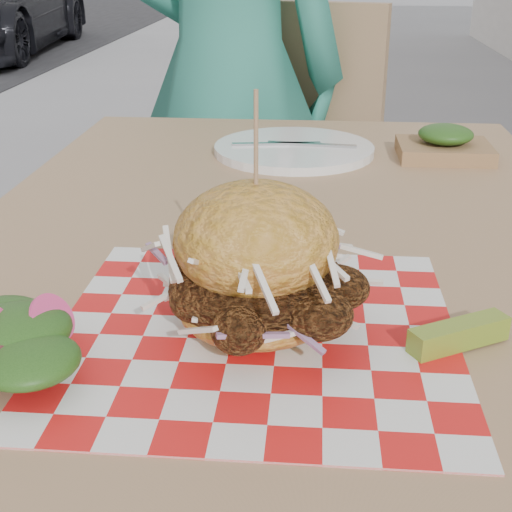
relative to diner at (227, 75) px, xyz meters
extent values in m
imported|color=#2D826F|center=(0.00, 0.00, 0.00)|extent=(0.62, 0.45, 1.58)
cube|color=tan|center=(0.18, -0.91, -0.06)|extent=(0.80, 1.20, 0.04)
cylinder|color=#333338|center=(-0.16, -0.37, -0.43)|extent=(0.05, 0.05, 0.71)
cylinder|color=#333338|center=(0.52, -0.37, -0.43)|extent=(0.05, 0.05, 0.71)
cube|color=tan|center=(0.18, -0.09, -0.34)|extent=(0.52, 0.52, 0.04)
cube|color=tan|center=(0.24, 0.10, -0.09)|extent=(0.41, 0.16, 0.50)
cylinder|color=#333338|center=(-0.04, -0.21, -0.57)|extent=(0.03, 0.03, 0.43)
cylinder|color=#333338|center=(0.30, -0.31, -0.57)|extent=(0.03, 0.03, 0.43)
cylinder|color=#333338|center=(0.06, 0.13, -0.57)|extent=(0.03, 0.03, 0.43)
cylinder|color=#333338|center=(0.40, 0.03, -0.57)|extent=(0.03, 0.03, 0.43)
cube|color=red|center=(0.17, -1.18, -0.04)|extent=(0.36, 0.36, 0.00)
ellipsoid|color=#C88938|center=(0.17, -1.18, -0.01)|extent=(0.14, 0.14, 0.05)
ellipsoid|color=brown|center=(0.17, -1.18, 0.01)|extent=(0.16, 0.14, 0.08)
ellipsoid|color=#C88938|center=(0.17, -1.18, 0.05)|extent=(0.14, 0.14, 0.10)
cylinder|color=tan|center=(0.17, -1.18, 0.13)|extent=(0.00, 0.00, 0.11)
cube|color=olive|center=(0.35, -1.19, -0.02)|extent=(0.09, 0.07, 0.02)
ellipsoid|color=#3F1419|center=(0.01, -1.25, -0.02)|extent=(0.08, 0.08, 0.03)
ellipsoid|color=#1C4212|center=(-0.01, -1.23, -0.02)|extent=(0.08, 0.08, 0.03)
ellipsoid|color=#1C4212|center=(-0.04, -1.24, -0.02)|extent=(0.08, 0.08, 0.03)
ellipsoid|color=#1C4212|center=(-0.01, -1.28, -0.02)|extent=(0.08, 0.08, 0.03)
cylinder|color=#EA4186|center=(0.00, -1.23, 0.00)|extent=(0.05, 0.05, 0.04)
cylinder|color=white|center=(0.18, -0.57, -0.03)|extent=(0.27, 0.27, 0.01)
cube|color=silver|center=(0.15, -0.57, -0.02)|extent=(0.15, 0.03, 0.00)
cube|color=silver|center=(0.21, -0.57, -0.02)|extent=(0.15, 0.03, 0.00)
cube|color=olive|center=(0.43, -0.57, -0.03)|extent=(0.15, 0.12, 0.02)
ellipsoid|color=#1C4212|center=(0.43, -0.57, 0.00)|extent=(0.09, 0.09, 0.03)
camera|label=1|loc=(0.22, -1.75, 0.28)|focal=50.00mm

